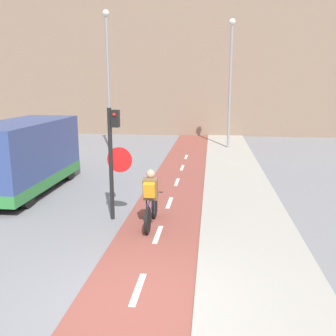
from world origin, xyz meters
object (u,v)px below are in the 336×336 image
object	(u,v)px
traffic_light_pole	(114,152)
cyclist_near	(151,200)
street_lamp_sidewalk	(231,71)
van	(24,157)

from	to	relation	value
traffic_light_pole	cyclist_near	size ratio (longest dim) A/B	1.69
traffic_light_pole	street_lamp_sidewalk	distance (m)	12.77
traffic_light_pole	van	size ratio (longest dim) A/B	0.58
traffic_light_pole	cyclist_near	distance (m)	1.60
traffic_light_pole	cyclist_near	xyz separation A→B (m)	(1.03, -0.43, -1.14)
cyclist_near	traffic_light_pole	bearing A→B (deg)	157.56
van	street_lamp_sidewalk	bearing A→B (deg)	53.52
traffic_light_pole	cyclist_near	bearing A→B (deg)	-22.44
traffic_light_pole	street_lamp_sidewalk	world-z (taller)	street_lamp_sidewalk
traffic_light_pole	cyclist_near	world-z (taller)	traffic_light_pole
van	cyclist_near	bearing A→B (deg)	-30.07
street_lamp_sidewalk	traffic_light_pole	bearing A→B (deg)	-106.12
street_lamp_sidewalk	cyclist_near	bearing A→B (deg)	-101.11
traffic_light_pole	van	bearing A→B (deg)	147.99
street_lamp_sidewalk	van	size ratio (longest dim) A/B	1.36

